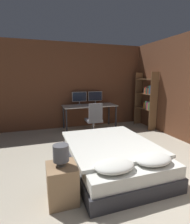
# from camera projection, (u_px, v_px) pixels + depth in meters

# --- Properties ---
(wall_back) EXTENTS (12.00, 0.06, 2.70)m
(wall_back) POSITION_uv_depth(u_px,v_px,m) (87.00, 86.00, 5.80)
(wall_back) COLOR brown
(wall_back) RESTS_ON ground_plane
(bed) EXTENTS (1.48, 2.04, 0.54)m
(bed) POSITION_uv_depth(u_px,v_px,m) (112.00, 156.00, 3.13)
(bed) COLOR #2D2D33
(bed) RESTS_ON ground_plane
(nightstand) EXTENTS (0.38, 0.41, 0.50)m
(nightstand) POSITION_uv_depth(u_px,v_px,m) (62.00, 183.00, 2.29)
(nightstand) COLOR #997551
(nightstand) RESTS_ON ground_plane
(bedside_lamp) EXTENTS (0.20, 0.20, 0.28)m
(bedside_lamp) POSITION_uv_depth(u_px,v_px,m) (61.00, 153.00, 2.21)
(bedside_lamp) COLOR gray
(bedside_lamp) RESTS_ON nightstand
(desk) EXTENTS (1.68, 0.67, 0.76)m
(desk) POSITION_uv_depth(u_px,v_px,m) (90.00, 108.00, 5.54)
(desk) COLOR beige
(desk) RESTS_ON ground_plane
(monitor_left) EXTENTS (0.48, 0.16, 0.41)m
(monitor_left) POSITION_uv_depth(u_px,v_px,m) (79.00, 97.00, 5.61)
(monitor_left) COLOR #B7B7BC
(monitor_left) RESTS_ON desk
(monitor_right) EXTENTS (0.48, 0.16, 0.41)m
(monitor_right) POSITION_uv_depth(u_px,v_px,m) (95.00, 97.00, 5.78)
(monitor_right) COLOR #B7B7BC
(monitor_right) RESTS_ON desk
(keyboard) EXTENTS (0.40, 0.13, 0.02)m
(keyboard) POSITION_uv_depth(u_px,v_px,m) (92.00, 106.00, 5.31)
(keyboard) COLOR #B7B7BC
(keyboard) RESTS_ON desk
(computer_mouse) EXTENTS (0.07, 0.05, 0.04)m
(computer_mouse) POSITION_uv_depth(u_px,v_px,m) (101.00, 105.00, 5.40)
(computer_mouse) COLOR #B7B7BC
(computer_mouse) RESTS_ON desk
(office_chair) EXTENTS (0.52, 0.52, 0.94)m
(office_chair) POSITION_uv_depth(u_px,v_px,m) (94.00, 123.00, 4.89)
(office_chair) COLOR black
(office_chair) RESTS_ON ground_plane
(bookshelf) EXTENTS (0.27, 0.87, 1.79)m
(bookshelf) POSITION_uv_depth(u_px,v_px,m) (147.00, 98.00, 5.60)
(bookshelf) COLOR brown
(bookshelf) RESTS_ON ground_plane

